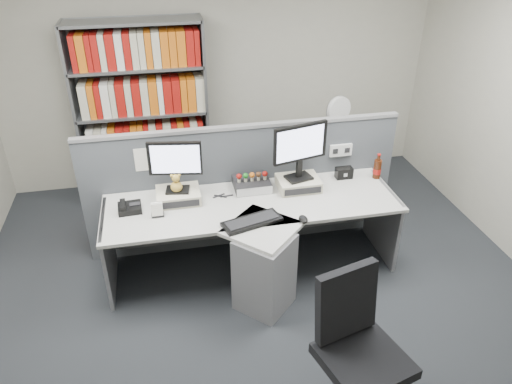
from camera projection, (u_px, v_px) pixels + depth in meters
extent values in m
plane|color=#292C31|center=(272.00, 329.00, 3.99)|extent=(5.50, 5.50, 0.00)
cube|color=#B0AD9D|center=(219.00, 70.00, 5.63)|extent=(5.00, 0.04, 2.70)
cube|color=#4E5359|center=(243.00, 188.00, 4.73)|extent=(3.00, 0.05, 1.25)
cube|color=#9A9A9F|center=(242.00, 127.00, 4.41)|extent=(3.00, 0.07, 0.03)
cube|color=white|center=(341.00, 150.00, 4.71)|extent=(0.22, 0.04, 0.12)
cube|color=white|center=(143.00, 158.00, 4.34)|extent=(0.16, 0.00, 0.22)
cube|color=white|center=(189.00, 154.00, 4.41)|extent=(0.16, 0.00, 0.22)
cube|color=white|center=(316.00, 143.00, 4.62)|extent=(0.16, 0.00, 0.22)
cube|color=beige|center=(252.00, 203.00, 4.33)|extent=(2.60, 0.80, 0.03)
cube|color=beige|center=(262.00, 229.00, 3.99)|extent=(0.74, 0.74, 0.03)
cube|color=gray|center=(265.00, 272.00, 4.07)|extent=(0.57, 0.57, 0.69)
cube|color=gray|center=(109.00, 253.00, 4.28)|extent=(0.03, 0.70, 0.72)
cube|color=gray|center=(382.00, 220.00, 4.73)|extent=(0.03, 0.70, 0.72)
cube|color=gray|center=(245.00, 215.00, 4.81)|extent=(2.50, 0.02, 0.45)
cube|color=beige|center=(178.00, 196.00, 4.32)|extent=(0.38, 0.30, 0.10)
cube|color=black|center=(179.00, 204.00, 4.19)|extent=(0.34, 0.01, 0.06)
cube|color=beige|center=(298.00, 183.00, 4.51)|extent=(0.38, 0.30, 0.10)
cube|color=black|center=(303.00, 191.00, 4.39)|extent=(0.34, 0.01, 0.06)
cube|color=black|center=(178.00, 190.00, 4.29)|extent=(0.22, 0.18, 0.02)
cube|color=black|center=(177.00, 182.00, 4.25)|extent=(0.05, 0.03, 0.16)
cube|color=black|center=(175.00, 158.00, 4.14)|extent=(0.46, 0.11, 0.30)
cube|color=#CED6FF|center=(175.00, 159.00, 4.12)|extent=(0.41, 0.07, 0.26)
cube|color=black|center=(299.00, 177.00, 4.48)|extent=(0.26, 0.22, 0.02)
cube|color=black|center=(299.00, 168.00, 4.44)|extent=(0.06, 0.04, 0.19)
cube|color=black|center=(300.00, 143.00, 4.31)|extent=(0.51, 0.16, 0.34)
cube|color=#CED6FF|center=(300.00, 144.00, 4.29)|extent=(0.45, 0.12, 0.29)
cube|color=black|center=(252.00, 184.00, 4.51)|extent=(0.33, 0.29, 0.09)
cube|color=silver|center=(255.00, 192.00, 4.39)|extent=(0.33, 0.01, 0.08)
cylinder|color=beige|center=(239.00, 180.00, 4.45)|extent=(0.03, 0.03, 0.03)
sphere|color=#A5140F|center=(239.00, 176.00, 4.42)|extent=(0.05, 0.05, 0.05)
cylinder|color=beige|center=(246.00, 180.00, 4.46)|extent=(0.03, 0.03, 0.03)
sphere|color=#19721E|center=(246.00, 176.00, 4.44)|extent=(0.05, 0.05, 0.05)
cylinder|color=beige|center=(252.00, 179.00, 4.47)|extent=(0.03, 0.03, 0.03)
sphere|color=orange|center=(252.00, 175.00, 4.45)|extent=(0.05, 0.05, 0.05)
cylinder|color=beige|center=(258.00, 178.00, 4.48)|extent=(0.03, 0.03, 0.03)
sphere|color=#593319|center=(258.00, 174.00, 4.46)|extent=(0.05, 0.05, 0.05)
cylinder|color=beige|center=(265.00, 178.00, 4.49)|extent=(0.03, 0.03, 0.03)
sphere|color=#A5140F|center=(265.00, 174.00, 4.47)|extent=(0.05, 0.05, 0.05)
cube|color=black|center=(252.00, 222.00, 4.03)|extent=(0.53, 0.32, 0.03)
cube|color=black|center=(252.00, 220.00, 4.02)|extent=(0.46, 0.25, 0.01)
ellipsoid|color=black|center=(303.00, 219.00, 4.04)|extent=(0.07, 0.12, 0.04)
cube|color=black|center=(130.00, 208.00, 4.19)|extent=(0.21, 0.19, 0.05)
cube|color=black|center=(123.00, 205.00, 4.15)|extent=(0.05, 0.16, 0.03)
cube|color=black|center=(135.00, 204.00, 4.18)|extent=(0.09, 0.06, 0.01)
cube|color=black|center=(158.00, 215.00, 4.12)|extent=(0.10, 0.06, 0.02)
cube|color=white|center=(157.00, 210.00, 4.07)|extent=(0.09, 0.04, 0.11)
cube|color=white|center=(157.00, 207.00, 4.11)|extent=(0.09, 0.04, 0.11)
sphere|color=gold|center=(177.00, 187.00, 4.25)|extent=(0.10, 0.10, 0.10)
sphere|color=gold|center=(176.00, 178.00, 4.21)|extent=(0.07, 0.07, 0.07)
sphere|color=gold|center=(172.00, 176.00, 4.19)|extent=(0.03, 0.03, 0.03)
sphere|color=gold|center=(179.00, 175.00, 4.20)|extent=(0.03, 0.03, 0.03)
cube|color=black|center=(344.00, 173.00, 4.68)|extent=(0.16, 0.09, 0.11)
cylinder|color=#3F190A|center=(377.00, 169.00, 4.66)|extent=(0.07, 0.07, 0.19)
cylinder|color=#A5140F|center=(377.00, 171.00, 4.67)|extent=(0.08, 0.08, 0.05)
cylinder|color=#3F190A|center=(379.00, 158.00, 4.60)|extent=(0.03, 0.03, 0.05)
cylinder|color=#A5140F|center=(379.00, 155.00, 4.59)|extent=(0.03, 0.03, 0.01)
cube|color=slate|center=(78.00, 118.00, 5.28)|extent=(0.03, 0.40, 2.00)
cube|color=slate|center=(205.00, 109.00, 5.52)|extent=(0.03, 0.40, 2.00)
cube|color=slate|center=(143.00, 107.00, 5.56)|extent=(1.40, 0.02, 2.00)
cube|color=slate|center=(152.00, 190.00, 5.89)|extent=(1.38, 0.40, 0.03)
cube|color=slate|center=(148.00, 153.00, 5.64)|extent=(1.38, 0.40, 0.03)
cube|color=slate|center=(143.00, 112.00, 5.39)|extent=(1.38, 0.40, 0.03)
cube|color=slate|center=(137.00, 67.00, 5.14)|extent=(1.38, 0.40, 0.03)
cube|color=slate|center=(132.00, 21.00, 4.90)|extent=(1.38, 0.40, 0.03)
cube|color=#A5140F|center=(151.00, 177.00, 5.77)|extent=(1.24, 0.28, 0.36)
cube|color=orange|center=(146.00, 138.00, 5.52)|extent=(1.24, 0.28, 0.36)
cube|color=beige|center=(141.00, 96.00, 5.26)|extent=(1.24, 0.28, 0.36)
cube|color=white|center=(135.00, 49.00, 5.01)|extent=(1.24, 0.28, 0.36)
cube|color=slate|center=(333.00, 166.00, 5.72)|extent=(0.45, 0.60, 0.70)
cube|color=black|center=(343.00, 165.00, 5.38)|extent=(0.40, 0.02, 0.28)
cube|color=black|center=(341.00, 190.00, 5.54)|extent=(0.40, 0.02, 0.28)
cylinder|color=white|center=(336.00, 138.00, 5.53)|extent=(0.18, 0.18, 0.03)
cylinder|color=white|center=(336.00, 129.00, 5.48)|extent=(0.03, 0.03, 0.18)
cylinder|color=white|center=(339.00, 110.00, 5.34)|extent=(0.30, 0.15, 0.30)
cylinder|color=silver|center=(338.00, 109.00, 5.37)|extent=(0.29, 0.14, 0.30)
cube|color=black|center=(364.00, 360.00, 3.08)|extent=(0.61, 0.61, 0.08)
cube|color=black|center=(346.00, 302.00, 3.10)|extent=(0.45, 0.23, 0.50)
cube|color=black|center=(347.00, 383.00, 3.48)|extent=(0.07, 0.33, 0.04)
cylinder|color=black|center=(341.00, 370.00, 3.60)|extent=(0.05, 0.05, 0.03)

